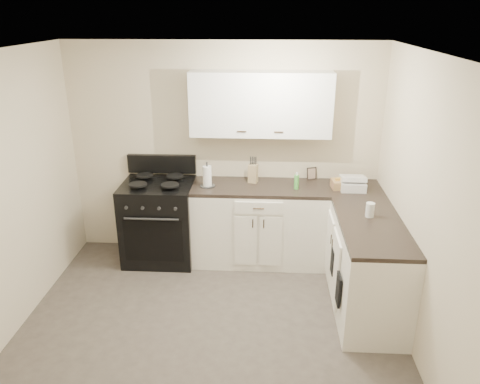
# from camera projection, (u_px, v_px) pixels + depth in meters

# --- Properties ---
(floor) EXTENTS (3.60, 3.60, 0.00)m
(floor) POSITION_uv_depth(u_px,v_px,m) (208.00, 339.00, 4.27)
(floor) COLOR #473F38
(floor) RESTS_ON ground
(ceiling) EXTENTS (3.60, 3.60, 0.00)m
(ceiling) POSITION_uv_depth(u_px,v_px,m) (199.00, 55.00, 3.35)
(ceiling) COLOR white
(ceiling) RESTS_ON wall_back
(wall_back) EXTENTS (3.60, 0.00, 3.60)m
(wall_back) POSITION_uv_depth(u_px,v_px,m) (224.00, 151.00, 5.48)
(wall_back) COLOR beige
(wall_back) RESTS_ON ground
(wall_right) EXTENTS (0.00, 3.60, 3.60)m
(wall_right) POSITION_uv_depth(u_px,v_px,m) (429.00, 220.00, 3.71)
(wall_right) COLOR beige
(wall_right) RESTS_ON ground
(wall_front) EXTENTS (3.60, 0.00, 3.60)m
(wall_front) POSITION_uv_depth(u_px,v_px,m) (154.00, 376.00, 2.14)
(wall_front) COLOR beige
(wall_front) RESTS_ON ground
(base_cabinets_back) EXTENTS (1.55, 0.60, 0.90)m
(base_cabinets_back) POSITION_uv_depth(u_px,v_px,m) (259.00, 225.00, 5.47)
(base_cabinets_back) COLOR white
(base_cabinets_back) RESTS_ON floor
(base_cabinets_right) EXTENTS (0.60, 1.90, 0.90)m
(base_cabinets_right) POSITION_uv_depth(u_px,v_px,m) (362.00, 255.00, 4.81)
(base_cabinets_right) COLOR white
(base_cabinets_right) RESTS_ON floor
(countertop_back) EXTENTS (1.55, 0.60, 0.04)m
(countertop_back) POSITION_uv_depth(u_px,v_px,m) (259.00, 188.00, 5.30)
(countertop_back) COLOR black
(countertop_back) RESTS_ON base_cabinets_back
(countertop_right) EXTENTS (0.60, 1.90, 0.04)m
(countertop_right) POSITION_uv_depth(u_px,v_px,m) (366.00, 213.00, 4.64)
(countertop_right) COLOR black
(countertop_right) RESTS_ON base_cabinets_right
(upper_cabinets) EXTENTS (1.55, 0.30, 0.70)m
(upper_cabinets) POSITION_uv_depth(u_px,v_px,m) (261.00, 104.00, 5.10)
(upper_cabinets) COLOR white
(upper_cabinets) RESTS_ON wall_back
(stove) EXTENTS (0.81, 0.69, 0.98)m
(stove) POSITION_uv_depth(u_px,v_px,m) (160.00, 223.00, 5.51)
(stove) COLOR black
(stove) RESTS_ON floor
(knife_block) EXTENTS (0.12, 0.11, 0.22)m
(knife_block) POSITION_uv_depth(u_px,v_px,m) (253.00, 173.00, 5.36)
(knife_block) COLOR tan
(knife_block) RESTS_ON countertop_back
(paper_towel) EXTENTS (0.11, 0.11, 0.24)m
(paper_towel) POSITION_uv_depth(u_px,v_px,m) (207.00, 176.00, 5.24)
(paper_towel) COLOR white
(paper_towel) RESTS_ON countertop_back
(soap_bottle) EXTENTS (0.06, 0.06, 0.16)m
(soap_bottle) POSITION_uv_depth(u_px,v_px,m) (297.00, 182.00, 5.18)
(soap_bottle) COLOR green
(soap_bottle) RESTS_ON countertop_back
(picture_frame) EXTENTS (0.12, 0.07, 0.14)m
(picture_frame) POSITION_uv_depth(u_px,v_px,m) (312.00, 173.00, 5.48)
(picture_frame) COLOR black
(picture_frame) RESTS_ON countertop_back
(wicker_basket) EXTENTS (0.30, 0.21, 0.09)m
(wicker_basket) POSITION_uv_depth(u_px,v_px,m) (344.00, 184.00, 5.21)
(wicker_basket) COLOR #A7784F
(wicker_basket) RESTS_ON countertop_right
(countertop_grill) EXTENTS (0.27, 0.26, 0.10)m
(countertop_grill) POSITION_uv_depth(u_px,v_px,m) (353.00, 185.00, 5.17)
(countertop_grill) COLOR white
(countertop_grill) RESTS_ON countertop_right
(glass_jar) EXTENTS (0.11, 0.11, 0.14)m
(glass_jar) POSITION_uv_depth(u_px,v_px,m) (370.00, 210.00, 4.49)
(glass_jar) COLOR silver
(glass_jar) RESTS_ON countertop_right
(oven_mitt_near) EXTENTS (0.02, 0.17, 0.30)m
(oven_mitt_near) POSITION_uv_depth(u_px,v_px,m) (338.00, 289.00, 4.25)
(oven_mitt_near) COLOR black
(oven_mitt_near) RESTS_ON base_cabinets_right
(oven_mitt_far) EXTENTS (0.02, 0.15, 0.26)m
(oven_mitt_far) POSITION_uv_depth(u_px,v_px,m) (333.00, 262.00, 4.65)
(oven_mitt_far) COLOR black
(oven_mitt_far) RESTS_ON base_cabinets_right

